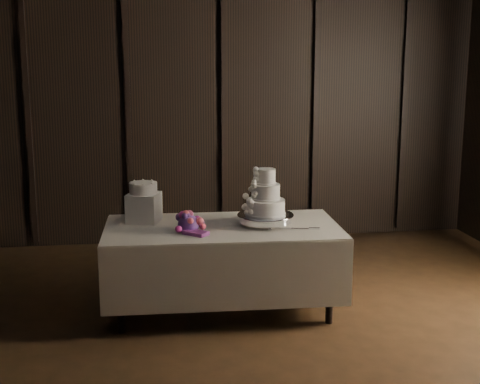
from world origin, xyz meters
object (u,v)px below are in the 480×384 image
object	(u,v)px
wedding_cake	(263,197)
bouquet	(188,223)
small_cake	(143,188)
display_table	(223,265)
cake_stand	(265,220)
box_pedestal	(144,207)

from	to	relation	value
wedding_cake	bouquet	xyz separation A→B (m)	(-0.64, -0.10, -0.18)
wedding_cake	small_cake	world-z (taller)	wedding_cake
wedding_cake	small_cake	distance (m)	1.04
display_table	cake_stand	size ratio (longest dim) A/B	4.19
cake_stand	wedding_cake	bearing A→B (deg)	-150.26
bouquet	cake_stand	bearing A→B (deg)	9.64
cake_stand	wedding_cake	xyz separation A→B (m)	(-0.03, -0.02, 0.20)
cake_stand	box_pedestal	size ratio (longest dim) A/B	1.86
bouquet	small_cake	bearing A→B (deg)	132.94
display_table	box_pedestal	size ratio (longest dim) A/B	7.81
small_cake	cake_stand	bearing A→B (deg)	-14.80
wedding_cake	bouquet	distance (m)	0.67
wedding_cake	box_pedestal	distance (m)	1.04
cake_stand	small_cake	distance (m)	1.09
display_table	bouquet	bearing A→B (deg)	-154.76
cake_stand	small_cake	size ratio (longest dim) A/B	2.02
wedding_cake	bouquet	bearing A→B (deg)	174.18
bouquet	box_pedestal	bearing A→B (deg)	132.94
cake_stand	bouquet	bearing A→B (deg)	-170.36
cake_stand	bouquet	size ratio (longest dim) A/B	1.17
display_table	cake_stand	distance (m)	0.53
wedding_cake	cake_stand	bearing A→B (deg)	15.31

